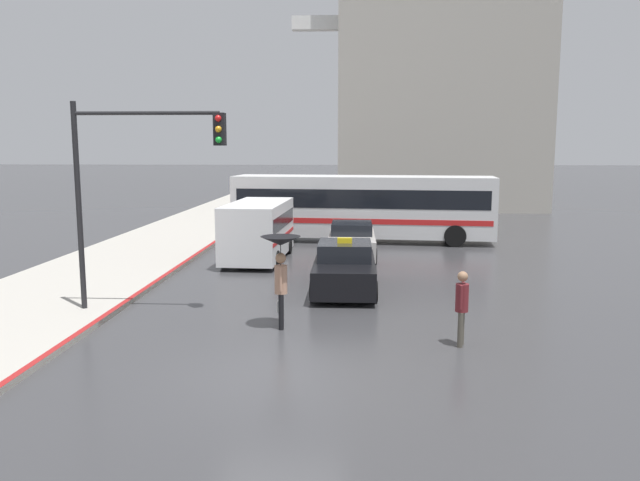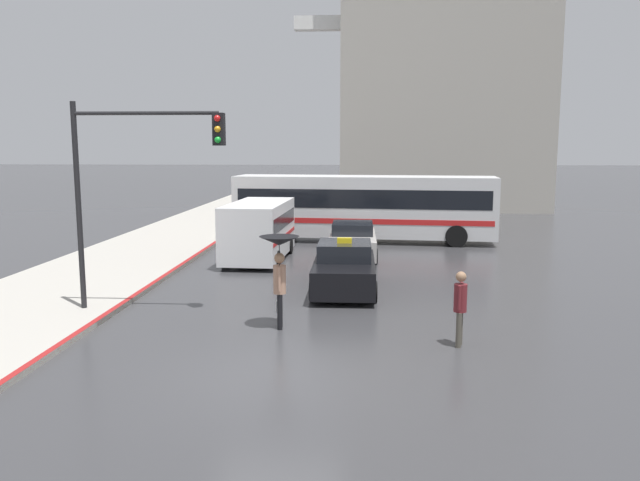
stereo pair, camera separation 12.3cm
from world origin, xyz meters
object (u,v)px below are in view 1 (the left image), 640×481
at_px(sedan_red, 352,241).
at_px(city_bus, 362,205).
at_px(pedestrian_man, 462,303).
at_px(monument_cross, 349,64).
at_px(traffic_light, 137,167).
at_px(pedestrian_with_umbrella, 281,257).
at_px(ambulance_van, 258,228).
at_px(taxi, 345,269).

bearing_deg(sedan_red, city_bus, -96.08).
distance_m(pedestrian_man, monument_cross, 32.08).
bearing_deg(traffic_light, sedan_red, 59.04).
relative_size(sedan_red, city_bus, 0.37).
height_order(pedestrian_with_umbrella, monument_cross, monument_cross).
xyz_separation_m(pedestrian_with_umbrella, traffic_light, (-3.74, 1.07, 2.08)).
xyz_separation_m(city_bus, monument_cross, (-0.84, 15.10, 8.31)).
bearing_deg(sedan_red, traffic_light, 59.04).
height_order(pedestrian_man, monument_cross, monument_cross).
height_order(city_bus, monument_cross, monument_cross).
height_order(sedan_red, ambulance_van, ambulance_van).
relative_size(ambulance_van, traffic_light, 0.97).
bearing_deg(ambulance_van, sedan_red, -164.78).
relative_size(city_bus, traffic_light, 2.22).
height_order(city_bus, traffic_light, traffic_light).
bearing_deg(monument_cross, city_bus, -86.81).
bearing_deg(taxi, city_bus, -93.59).
bearing_deg(traffic_light, pedestrian_man, -15.56).
bearing_deg(sedan_red, ambulance_van, 12.80).
relative_size(pedestrian_with_umbrella, pedestrian_man, 1.34).
bearing_deg(city_bus, monument_cross, -171.38).
bearing_deg(city_bus, pedestrian_with_umbrella, -2.86).
height_order(taxi, monument_cross, monument_cross).
bearing_deg(monument_cross, pedestrian_with_umbrella, -92.45).
distance_m(taxi, city_bus, 10.46).
bearing_deg(pedestrian_man, sedan_red, -151.13).
distance_m(ambulance_van, pedestrian_man, 11.96).
distance_m(traffic_light, monument_cross, 29.56).
distance_m(pedestrian_with_umbrella, monument_cross, 30.70).
relative_size(taxi, monument_cross, 0.23).
bearing_deg(traffic_light, pedestrian_with_umbrella, -15.98).
relative_size(sedan_red, pedestrian_man, 2.69).
bearing_deg(city_bus, ambulance_van, -32.43).
bearing_deg(taxi, pedestrian_man, 117.03).
distance_m(sedan_red, ambulance_van, 3.74).
bearing_deg(taxi, traffic_light, 29.88).
distance_m(city_bus, traffic_light, 14.75).
height_order(city_bus, pedestrian_with_umbrella, city_bus).
distance_m(pedestrian_with_umbrella, pedestrian_man, 4.30).
relative_size(pedestrian_with_umbrella, monument_cross, 0.13).
relative_size(sedan_red, traffic_light, 0.82).
bearing_deg(pedestrian_with_umbrella, ambulance_van, 7.07).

